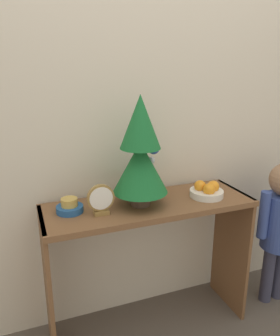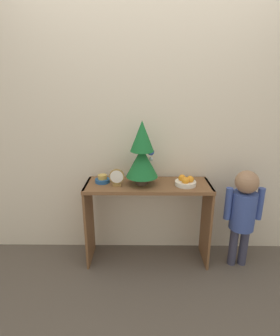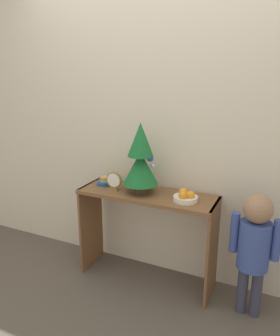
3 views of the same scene
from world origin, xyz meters
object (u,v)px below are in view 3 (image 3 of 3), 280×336
at_px(mini_tree, 141,159).
at_px(child_figure, 254,242).
at_px(singing_bowl, 105,182).
at_px(desk_clock, 114,181).
at_px(fruit_bowl, 185,197).

xyz_separation_m(mini_tree, child_figure, (0.89, -0.06, -0.47)).
bearing_deg(mini_tree, singing_bowl, 173.75).
bearing_deg(mini_tree, desk_clock, -168.93).
xyz_separation_m(fruit_bowl, child_figure, (0.51, -0.04, -0.23)).
relative_size(fruit_bowl, singing_bowl, 1.39).
height_order(singing_bowl, child_figure, child_figure).
xyz_separation_m(singing_bowl, desk_clock, (0.14, -0.08, 0.05)).
bearing_deg(child_figure, singing_bowl, 175.27).
height_order(singing_bowl, desk_clock, desk_clock).
xyz_separation_m(fruit_bowl, singing_bowl, (-0.73, 0.06, -0.01)).
relative_size(mini_tree, fruit_bowl, 3.07).
height_order(mini_tree, fruit_bowl, mini_tree).
height_order(mini_tree, desk_clock, mini_tree).
bearing_deg(mini_tree, child_figure, -4.13).
bearing_deg(child_figure, desk_clock, 178.87).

